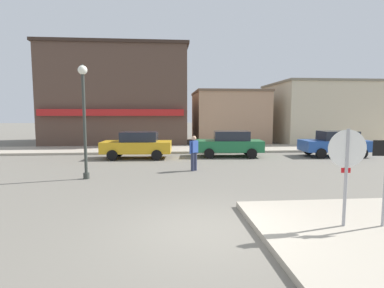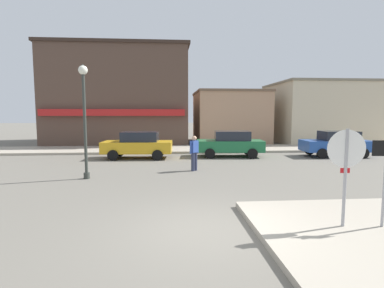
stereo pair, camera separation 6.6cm
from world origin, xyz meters
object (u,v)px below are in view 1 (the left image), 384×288
object	(u,v)px
stop_sign	(346,165)
parked_car_second	(230,143)
parked_car_nearest	(137,145)
parked_car_third	(335,143)
pedestrian_crossing_near	(194,152)
lamp_post	(84,105)

from	to	relation	value
stop_sign	parked_car_second	distance (m)	11.80
parked_car_nearest	parked_car_second	world-z (taller)	same
parked_car_nearest	parked_car_third	size ratio (longest dim) A/B	1.01
stop_sign	pedestrian_crossing_near	size ratio (longest dim) A/B	1.43
parked_car_nearest	pedestrian_crossing_near	distance (m)	5.05
parked_car_nearest	parked_car_second	bearing A→B (deg)	2.65
lamp_post	pedestrian_crossing_near	bearing A→B (deg)	16.61
pedestrian_crossing_near	parked_car_second	bearing A→B (deg)	59.26
pedestrian_crossing_near	parked_car_nearest	bearing A→B (deg)	125.68
lamp_post	parked_car_nearest	bearing A→B (deg)	74.26
stop_sign	parked_car_nearest	xyz separation A→B (m)	(-5.59, 11.52, -0.71)
stop_sign	lamp_post	distance (m)	9.48
stop_sign	parked_car_third	size ratio (longest dim) A/B	0.57
parked_car_nearest	parked_car_third	xyz separation A→B (m)	(12.01, -0.23, 0.00)
stop_sign	lamp_post	world-z (taller)	lamp_post
parked_car_third	pedestrian_crossing_near	world-z (taller)	pedestrian_crossing_near
parked_car_second	pedestrian_crossing_near	world-z (taller)	pedestrian_crossing_near
parked_car_second	pedestrian_crossing_near	distance (m)	5.07
stop_sign	parked_car_third	bearing A→B (deg)	60.40
parked_car_third	pedestrian_crossing_near	xyz separation A→B (m)	(-9.06, -3.88, 0.06)
stop_sign	pedestrian_crossing_near	bearing A→B (deg)	109.61
stop_sign	pedestrian_crossing_near	world-z (taller)	stop_sign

